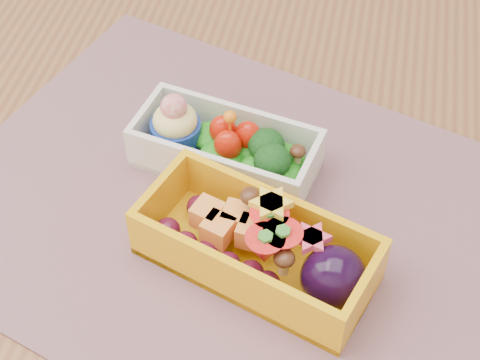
% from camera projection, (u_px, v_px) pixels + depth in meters
% --- Properties ---
extents(table, '(1.20, 0.80, 0.75)m').
position_uv_depth(table, '(185.00, 292.00, 0.72)').
color(table, brown).
rests_on(table, ground).
extents(placemat, '(0.59, 0.52, 0.00)m').
position_uv_depth(placemat, '(230.00, 213.00, 0.66)').
color(placemat, '#855C65').
rests_on(placemat, table).
extents(bento_white, '(0.18, 0.10, 0.07)m').
position_uv_depth(bento_white, '(225.00, 147.00, 0.67)').
color(bento_white, silver).
rests_on(bento_white, placemat).
extents(bento_yellow, '(0.21, 0.14, 0.06)m').
position_uv_depth(bento_yellow, '(261.00, 247.00, 0.59)').
color(bento_yellow, '#F0A70C').
rests_on(bento_yellow, placemat).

